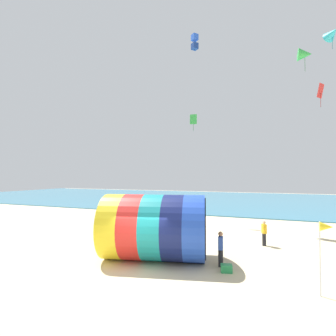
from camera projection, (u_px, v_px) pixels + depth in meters
ground_plane at (140, 270)px, 12.39m from camera, size 120.00×120.00×0.00m
sea at (237, 200)px, 47.18m from camera, size 120.00×40.00×0.10m
giant_inflatable_tube at (155, 227)px, 14.01m from camera, size 6.04×4.63×3.46m
kite_handler at (221, 249)px, 12.91m from camera, size 0.25×0.38×1.72m
kite_red_diamond at (321, 91)px, 22.06m from camera, size 0.67×0.84×1.97m
kite_green_diamond at (193, 120)px, 26.40m from camera, size 0.71×0.21×1.71m
kite_blue_box at (195, 42)px, 26.99m from camera, size 0.81×0.81×1.65m
kite_cyan_delta at (332, 34)px, 20.67m from camera, size 1.34×1.43×1.82m
kite_green_delta at (305, 54)px, 20.67m from camera, size 1.13×1.05×1.90m
bystander_near_water at (264, 233)px, 16.75m from camera, size 0.34×0.42×1.59m
beach_flag at (326, 230)px, 9.73m from camera, size 0.47×0.36×2.77m
cooler_box at (226, 268)px, 12.14m from camera, size 0.59×0.48×0.36m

